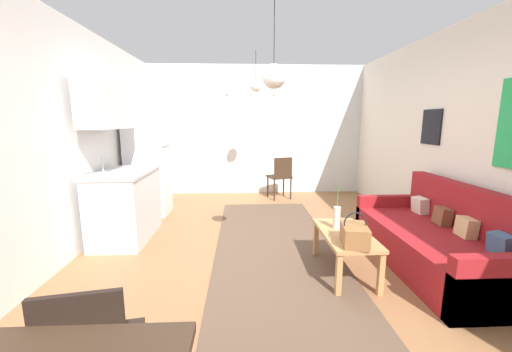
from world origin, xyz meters
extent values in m
cube|color=#8E603D|center=(0.00, 0.00, -0.05)|extent=(5.10, 7.36, 0.10)
cube|color=silver|center=(0.00, 3.43, 1.35)|extent=(4.70, 0.10, 2.70)
cube|color=white|center=(-0.36, 3.37, 1.05)|extent=(0.46, 0.02, 2.10)
cube|color=white|center=(0.12, 3.37, 1.05)|extent=(0.46, 0.02, 2.10)
cube|color=white|center=(-0.12, 3.37, 2.13)|extent=(1.02, 0.03, 0.06)
cube|color=silver|center=(2.30, 0.00, 1.35)|extent=(0.10, 6.96, 2.70)
cube|color=black|center=(2.24, 0.86, 1.48)|extent=(0.02, 0.40, 0.47)
cube|color=white|center=(-2.30, 0.00, 1.35)|extent=(0.10, 6.96, 2.70)
cube|color=red|center=(-2.24, 0.94, 1.82)|extent=(0.02, 0.32, 0.40)
cube|color=brown|center=(0.09, 0.49, 0.01)|extent=(1.46, 3.78, 0.01)
cube|color=maroon|center=(1.71, -0.16, 0.20)|extent=(0.90, 1.97, 0.41)
cube|color=maroon|center=(2.09, -0.16, 0.44)|extent=(0.15, 1.97, 0.88)
cube|color=maroon|center=(1.71, -1.09, 0.28)|extent=(0.90, 0.11, 0.56)
cube|color=maroon|center=(1.71, 0.77, 0.28)|extent=(0.90, 0.11, 0.56)
cube|color=#3D5B7F|center=(1.95, -0.75, 0.50)|extent=(0.15, 0.20, 0.20)
cube|color=tan|center=(1.94, -0.34, 0.50)|extent=(0.14, 0.20, 0.20)
cube|color=brown|center=(1.94, 0.03, 0.50)|extent=(0.15, 0.21, 0.21)
cube|color=beige|center=(1.94, 0.47, 0.50)|extent=(0.15, 0.20, 0.21)
cube|color=#B27F4C|center=(0.74, -0.25, 0.42)|extent=(0.47, 0.92, 0.04)
cube|color=#B27F4C|center=(0.55, -0.67, 0.20)|extent=(0.05, 0.05, 0.40)
cube|color=#B27F4C|center=(0.93, -0.67, 0.20)|extent=(0.05, 0.05, 0.40)
cube|color=#B27F4C|center=(0.55, 0.17, 0.20)|extent=(0.05, 0.05, 0.40)
cube|color=#B27F4C|center=(0.93, 0.17, 0.20)|extent=(0.05, 0.05, 0.40)
cylinder|color=beige|center=(0.68, -0.13, 0.56)|extent=(0.07, 0.07, 0.24)
cylinder|color=#477F42|center=(0.68, -0.13, 0.79)|extent=(0.01, 0.01, 0.22)
cube|color=brown|center=(0.72, -0.55, 0.53)|extent=(0.28, 0.37, 0.18)
torus|color=black|center=(0.72, -0.55, 0.64)|extent=(0.21, 0.01, 0.21)
cube|color=black|center=(-1.05, -1.77, 0.42)|extent=(0.48, 0.47, 0.04)
cube|color=black|center=(-1.02, -1.95, 0.64)|extent=(0.38, 0.10, 0.41)
cube|color=white|center=(-1.88, 1.95, 0.89)|extent=(0.62, 0.59, 1.78)
cube|color=#4C4C51|center=(-1.56, 1.95, 1.15)|extent=(0.01, 0.57, 0.01)
cylinder|color=#B7BABF|center=(-1.55, 1.79, 1.36)|extent=(0.02, 0.02, 0.25)
cylinder|color=#B7BABF|center=(-1.55, 1.79, 0.82)|extent=(0.02, 0.02, 0.39)
cube|color=silver|center=(-1.86, 0.85, 0.44)|extent=(0.62, 1.12, 0.88)
cube|color=#B7BABF|center=(-1.86, 0.85, 0.89)|extent=(0.65, 1.15, 0.03)
cube|color=#999BA0|center=(-1.86, 0.83, 0.85)|extent=(0.36, 0.40, 0.10)
cylinder|color=#B7BABF|center=(-2.11, 0.83, 1.01)|extent=(0.02, 0.02, 0.20)
cube|color=silver|center=(-2.01, 0.85, 1.75)|extent=(0.32, 1.01, 0.58)
cylinder|color=#382619|center=(0.56, 3.09, 0.22)|extent=(0.03, 0.03, 0.43)
cylinder|color=#382619|center=(0.22, 2.99, 0.22)|extent=(0.03, 0.03, 0.43)
cylinder|color=#382619|center=(0.67, 2.77, 0.22)|extent=(0.03, 0.03, 0.43)
cylinder|color=#382619|center=(0.32, 2.66, 0.22)|extent=(0.03, 0.03, 0.43)
cube|color=#382619|center=(0.44, 2.88, 0.44)|extent=(0.52, 0.51, 0.04)
cube|color=#382619|center=(0.50, 2.71, 0.65)|extent=(0.37, 0.14, 0.40)
cylinder|color=black|center=(-0.01, -0.22, 2.39)|extent=(0.01, 0.01, 0.63)
sphere|color=white|center=(-0.01, -0.22, 1.97)|extent=(0.23, 0.23, 0.23)
cylinder|color=black|center=(-0.07, 2.15, 2.47)|extent=(0.01, 0.01, 0.46)
sphere|color=white|center=(-0.07, 2.15, 2.14)|extent=(0.21, 0.21, 0.21)
camera|label=1|loc=(-0.31, -3.15, 1.56)|focal=21.32mm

